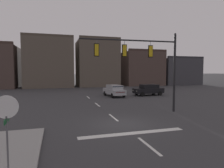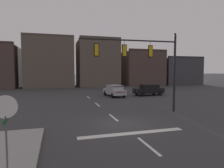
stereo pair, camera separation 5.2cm
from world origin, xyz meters
name	(u,v)px [view 2 (the right image)]	position (x,y,z in m)	size (l,w,h in m)	color
ground_plane	(122,124)	(0.00, 0.00, 0.00)	(400.00, 400.00, 0.00)	#353538
stop_bar_paint	(133,133)	(0.00, -2.00, 0.00)	(6.40, 0.50, 0.01)	silver
lane_centreline	(113,117)	(0.00, 2.00, 0.00)	(0.16, 26.40, 0.01)	silver
signal_mast_near_side	(146,58)	(3.09, 2.80, 4.69)	(8.37, 0.69, 6.89)	black
stop_sign	(6,116)	(-5.82, -5.38, 2.14)	(0.76, 0.64, 2.83)	#56565B
car_lot_nearside	(114,90)	(3.69, 14.01, 0.86)	(2.28, 4.59, 1.61)	#9EA0A5
car_lot_middle	(149,90)	(8.90, 13.71, 0.86)	(4.56, 2.19, 1.61)	black
building_row	(94,67)	(4.83, 34.91, 4.64)	(52.02, 12.24, 11.10)	#473833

